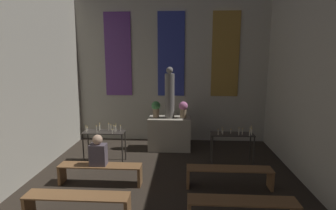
% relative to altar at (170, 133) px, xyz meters
% --- Properties ---
extents(wall_back, '(6.50, 0.16, 4.83)m').
position_rel_altar_xyz_m(wall_back, '(0.00, 0.99, 1.94)').
color(wall_back, '#B2AD9E').
rests_on(wall_back, ground_plane).
extents(altar, '(1.28, 0.66, 1.00)m').
position_rel_altar_xyz_m(altar, '(0.00, 0.00, 0.00)').
color(altar, '#ADA38E').
rests_on(altar, ground_plane).
extents(statue, '(0.29, 0.29, 1.54)m').
position_rel_altar_xyz_m(statue, '(0.00, 0.00, 1.22)').
color(statue, slate).
rests_on(statue, altar).
extents(flower_vase_left, '(0.27, 0.27, 0.50)m').
position_rel_altar_xyz_m(flower_vase_left, '(-0.42, 0.00, 0.79)').
color(flower_vase_left, '#937A5B').
rests_on(flower_vase_left, altar).
extents(flower_vase_right, '(0.27, 0.27, 0.50)m').
position_rel_altar_xyz_m(flower_vase_right, '(0.42, 0.00, 0.79)').
color(flower_vase_right, '#937A5B').
rests_on(flower_vase_right, altar).
extents(candle_rack_left, '(1.10, 0.43, 1.06)m').
position_rel_altar_xyz_m(candle_rack_left, '(-1.69, -1.13, 0.23)').
color(candle_rack_left, '#332D28').
rests_on(candle_rack_left, ground_plane).
extents(candle_rack_right, '(1.10, 0.43, 1.06)m').
position_rel_altar_xyz_m(candle_rack_right, '(1.70, -1.13, 0.23)').
color(candle_rack_right, '#332D28').
rests_on(candle_rack_right, ground_plane).
extents(pew_third_left, '(1.84, 0.36, 0.45)m').
position_rel_altar_xyz_m(pew_third_left, '(-1.42, -3.66, -0.17)').
color(pew_third_left, brown).
rests_on(pew_third_left, ground_plane).
extents(pew_third_right, '(1.84, 0.36, 0.45)m').
position_rel_altar_xyz_m(pew_third_right, '(1.42, -3.66, -0.17)').
color(pew_third_right, brown).
rests_on(pew_third_right, ground_plane).
extents(pew_back_left, '(1.84, 0.36, 0.45)m').
position_rel_altar_xyz_m(pew_back_left, '(-1.42, -2.37, -0.17)').
color(pew_back_left, brown).
rests_on(pew_back_left, ground_plane).
extents(pew_back_right, '(1.84, 0.36, 0.45)m').
position_rel_altar_xyz_m(pew_back_right, '(1.42, -2.37, -0.17)').
color(pew_back_right, brown).
rests_on(pew_back_right, ground_plane).
extents(person_seated, '(0.36, 0.24, 0.70)m').
position_rel_altar_xyz_m(person_seated, '(-1.45, -2.37, 0.26)').
color(person_seated, '#564C56').
rests_on(person_seated, pew_back_left).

